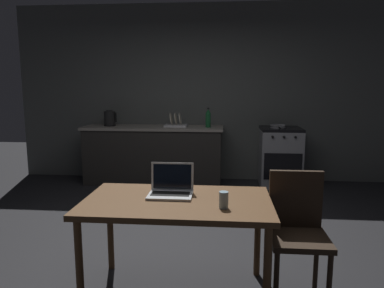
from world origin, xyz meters
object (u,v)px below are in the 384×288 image
Objects in this scene: electric_kettle at (110,118)px; dish_rack at (176,124)px; chair at (297,226)px; bottle at (208,118)px; dining_table at (177,209)px; frying_pan at (278,126)px; drinking_glass at (224,200)px; laptop at (171,189)px; stove_oven at (280,157)px.

electric_kettle reaches higher than dish_rack.
bottle is at bearing 108.24° from chair.
dining_table is 3.25m from frying_pan.
drinking_glass reaches higher than dining_table.
laptop is 2.93m from bottle.
dish_rack is at bearing 179.91° from stove_oven.
frying_pan is (0.28, 2.99, 0.38)m from chair.
frying_pan is at bearing -151.46° from stove_oven.
stove_oven is at bearing -0.05° from electric_kettle.
electric_kettle is at bearing 131.17° from chair.
laptop is (-1.24, -2.97, 0.32)m from stove_oven.
dining_table is at bearing 155.40° from drinking_glass.
drinking_glass is at bearing -60.98° from electric_kettle.
electric_kettle is (-1.46, 3.07, 0.36)m from dining_table.
electric_kettle is at bearing 179.35° from frying_pan.
electric_kettle is 0.60× the size of frying_pan.
dining_table is at bearing -64.58° from electric_kettle.
bottle is at bearing -177.52° from stove_oven.
bottle reaches higher than frying_pan.
dining_table is 3.89× the size of dish_rack.
drinking_glass is at bearing -104.14° from frying_pan.
frying_pan is 3.69× the size of drinking_glass.
dish_rack is (-1.27, 3.02, 0.41)m from chair.
dish_rack is (-1.55, 0.03, 0.02)m from frying_pan.
chair is at bearing -67.25° from dish_rack.
laptop is 1.30× the size of electric_kettle.
laptop is at bearing -92.81° from bottle.
chair is 3.30m from dish_rack.
dish_rack is (-0.74, 3.22, 0.16)m from drinking_glass.
laptop is 3.29m from electric_kettle.
stove_oven is 1.24m from bottle.
bottle is 0.71× the size of frying_pan.
drinking_glass is (0.39, -0.25, 0.01)m from laptop.
drinking_glass is at bearing -29.42° from laptop.
dining_table is 3.04m from bottle.
electric_kettle reaches higher than dining_table.
electric_kettle is 1.54m from bottle.
bottle reaches higher than dining_table.
drinking_glass is (0.33, -0.15, 0.13)m from dining_table.
dining_table is 11.92× the size of drinking_glass.
stove_oven is 0.98× the size of chair.
dining_table is at bearing -91.59° from bottle.
stove_oven is at bearing 2.48° from bottle.
bottle is (-0.77, 2.97, 0.50)m from chair.
drinking_glass is (0.24, -3.17, -0.25)m from bottle.
dish_rack reaches higher than stove_oven.
bottle reaches higher than laptop.
chair is at bearing -96.24° from stove_oven.
dining_table is at bearing -82.29° from dish_rack.
electric_kettle reaches higher than laptop.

